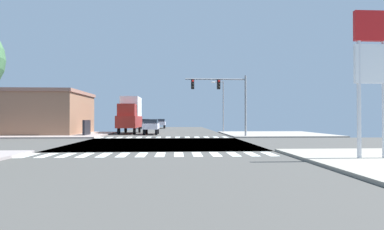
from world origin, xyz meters
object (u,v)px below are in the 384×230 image
Objects in this scene: gas_station_sign at (371,59)px; sedan_leading_3 at (145,123)px; street_lamp at (221,101)px; traffic_signal_mast at (222,92)px; bank_building at (36,113)px; sedan_crossing_2 at (151,125)px; sedan_nearside_1 at (161,123)px; box_truck_queued_1 at (130,114)px.

gas_station_sign is 1.61× the size of sedan_leading_3.
street_lamp reaches higher than gas_station_sign.
bank_building is (-22.06, 6.38, -2.14)m from traffic_signal_mast.
traffic_signal_mast is 1.51× the size of sedan_leading_3.
street_lamp is 1.66× the size of sedan_leading_3.
gas_station_sign is 26.55m from sedan_crossing_2.
sedan_leading_3 is (-3.00, -0.78, 0.00)m from sedan_nearside_1.
gas_station_sign is 1.61× the size of sedan_nearside_1.
sedan_leading_3 is at bearing 14.62° from sedan_nearside_1.
bank_building is at bearing 56.82° from sedan_nearside_1.
box_truck_queued_1 is (11.14, 2.12, -0.09)m from bank_building.
sedan_crossing_2 is (-9.35, -3.89, -3.22)m from street_lamp.
sedan_nearside_1 is at bearing -98.74° from box_truck_queued_1.
traffic_signal_mast is 29.34m from sedan_nearside_1.
gas_station_sign is 0.96× the size of box_truck_queued_1.
street_lamp reaches higher than sedan_crossing_2.
box_truck_queued_1 is (-12.35, -1.30, -1.77)m from street_lamp.
box_truck_queued_1 is at bearing 81.26° from sedan_nearside_1.
sedan_nearside_1 is at bearing 56.82° from bank_building.
street_lamp reaches higher than bank_building.
bank_building is 3.09× the size of sedan_leading_3.
gas_station_sign is at bearing -84.24° from street_lamp.
bank_building reaches higher than sedan_leading_3.
sedan_crossing_2 is 21.53m from sedan_leading_3.
sedan_crossing_2 is (14.14, -0.47, -1.54)m from bank_building.
traffic_signal_mast is 1.51× the size of sedan_crossing_2.
sedan_leading_3 is (0.00, 18.73, -1.45)m from box_truck_queued_1.
sedan_crossing_2 is at bearing 90.00° from sedan_nearside_1.
sedan_crossing_2 is at bearing 143.28° from traffic_signal_mast.
box_truck_queued_1 is at bearing -40.81° from sedan_crossing_2.
sedan_leading_3 is (-10.92, 27.23, -3.68)m from traffic_signal_mast.
traffic_signal_mast is at bearing 105.79° from sedan_nearside_1.
traffic_signal_mast is 1.51× the size of sedan_nearside_1.
box_truck_queued_1 is (-3.00, -19.51, 1.45)m from sedan_nearside_1.
sedan_nearside_1 is (-9.35, 18.21, -3.22)m from street_lamp.
gas_station_sign is 47.18m from sedan_nearside_1.
sedan_crossing_2 is at bearing -157.42° from street_lamp.
bank_building reaches higher than sedan_nearside_1.
sedan_crossing_2 is at bearing -1.90° from bank_building.
traffic_signal_mast is 10.55m from sedan_crossing_2.
box_truck_queued_1 is at bearing 90.00° from sedan_leading_3.
gas_station_sign is 1.61× the size of sedan_crossing_2.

